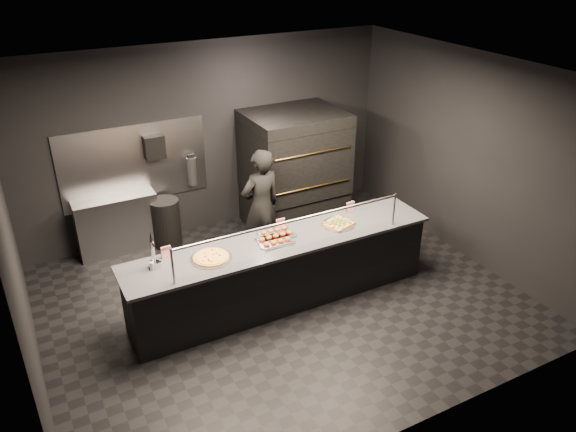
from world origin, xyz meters
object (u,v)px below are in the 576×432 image
object	(u,v)px
towel_dispenser	(154,147)
beer_tap	(154,257)
worker	(261,206)
slider_tray_b	(277,233)
prep_shelf	(118,225)
service_counter	(282,271)
slider_tray_a	(275,240)
trash_bin	(166,222)
fire_extinguisher	(192,171)
round_pizza	(211,257)
square_pizza	(338,224)
pizza_oven	(294,169)

from	to	relation	value
towel_dispenser	beer_tap	size ratio (longest dim) A/B	0.74
worker	slider_tray_b	bearing A→B (deg)	68.93
prep_shelf	slider_tray_b	world-z (taller)	slider_tray_b
worker	service_counter	bearing A→B (deg)	70.70
slider_tray_a	trash_bin	distance (m)	2.40
prep_shelf	towel_dispenser	size ratio (longest dim) A/B	3.43
slider_tray_a	worker	world-z (taller)	worker
slider_tray_b	service_counter	bearing A→B (deg)	-89.91
fire_extinguisher	slider_tray_b	world-z (taller)	fire_extinguisher
beer_tap	round_pizza	xyz separation A→B (m)	(0.65, -0.13, -0.12)
slider_tray_b	trash_bin	bearing A→B (deg)	113.78
slider_tray_b	square_pizza	xyz separation A→B (m)	(0.85, -0.13, -0.01)
round_pizza	square_pizza	distance (m)	1.80
pizza_oven	round_pizza	world-z (taller)	pizza_oven
slider_tray_a	service_counter	bearing A→B (deg)	-3.21
towel_dispenser	fire_extinguisher	world-z (taller)	towel_dispenser
square_pizza	pizza_oven	bearing A→B (deg)	79.46
fire_extinguisher	slider_tray_a	world-z (taller)	fire_extinguisher
beer_tap	square_pizza	distance (m)	2.46
slider_tray_a	square_pizza	bearing A→B (deg)	0.82
slider_tray_a	square_pizza	distance (m)	0.95
square_pizza	towel_dispenser	bearing A→B (deg)	126.43
pizza_oven	slider_tray_a	size ratio (longest dim) A/B	3.98
slider_tray_a	prep_shelf	bearing A→B (deg)	122.94
pizza_oven	worker	size ratio (longest dim) A/B	1.10
prep_shelf	slider_tray_a	distance (m)	2.80
beer_tap	pizza_oven	bearing A→B (deg)	32.28
fire_extinguisher	slider_tray_b	distance (m)	2.28
service_counter	worker	xyz separation A→B (m)	(0.23, 1.11, 0.40)
towel_dispenser	square_pizza	xyz separation A→B (m)	(1.75, -2.37, -0.61)
trash_bin	worker	xyz separation A→B (m)	(1.13, -1.09, 0.49)
beer_tap	worker	world-z (taller)	worker
prep_shelf	square_pizza	xyz separation A→B (m)	(2.45, -2.30, 0.49)
beer_tap	service_counter	bearing A→B (deg)	-4.70
slider_tray_a	worker	bearing A→B (deg)	73.48
slider_tray_a	round_pizza	bearing A→B (deg)	-179.90
round_pizza	slider_tray_a	bearing A→B (deg)	0.10
service_counter	trash_bin	distance (m)	2.37
slider_tray_b	trash_bin	size ratio (longest dim) A/B	0.58
beer_tap	trash_bin	size ratio (longest dim) A/B	0.63
service_counter	prep_shelf	xyz separation A→B (m)	(-1.60, 2.32, -0.01)
service_counter	pizza_oven	size ratio (longest dim) A/B	2.15
prep_shelf	service_counter	bearing A→B (deg)	-55.41
service_counter	slider_tray_a	xyz separation A→B (m)	(-0.10, 0.01, 0.48)
prep_shelf	worker	distance (m)	2.23
worker	round_pizza	bearing A→B (deg)	35.39
prep_shelf	round_pizza	world-z (taller)	round_pizza
pizza_oven	slider_tray_b	bearing A→B (deg)	-124.45
trash_bin	worker	world-z (taller)	worker
fire_extinguisher	square_pizza	distance (m)	2.67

